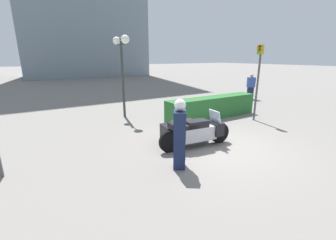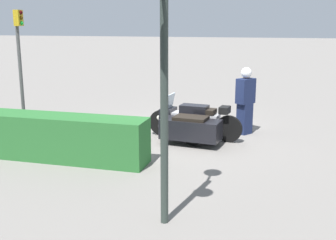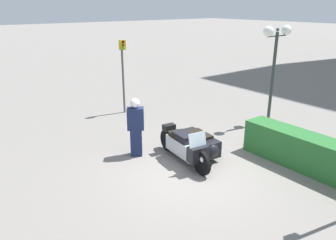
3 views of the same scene
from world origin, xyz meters
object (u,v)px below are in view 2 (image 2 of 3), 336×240
at_px(police_motorcycle, 189,124).
at_px(traffic_light_near, 20,56).
at_px(hedge_bush_curbside, 43,136).
at_px(officer_rider, 245,99).
at_px(twin_lamp_post, 164,25).

relative_size(police_motorcycle, traffic_light_near, 0.77).
bearing_deg(hedge_bush_curbside, officer_rider, -141.36).
relative_size(hedge_bush_curbside, twin_lamp_post, 1.30).
bearing_deg(twin_lamp_post, officer_rider, -96.87).
bearing_deg(hedge_bush_curbside, twin_lamp_post, 146.23).
distance_m(police_motorcycle, hedge_bush_curbside, 3.68).
bearing_deg(traffic_light_near, police_motorcycle, 4.48).
height_order(hedge_bush_curbside, twin_lamp_post, twin_lamp_post).
distance_m(police_motorcycle, twin_lamp_post, 5.29).
relative_size(officer_rider, hedge_bush_curbside, 0.38).
bearing_deg(hedge_bush_curbside, traffic_light_near, -45.02).
bearing_deg(police_motorcycle, traffic_light_near, 17.50).
xyz_separation_m(officer_rider, twin_lamp_post, (0.70, 5.80, 2.04)).
distance_m(hedge_bush_curbside, twin_lamp_post, 4.98).
bearing_deg(officer_rider, police_motorcycle, -103.29).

